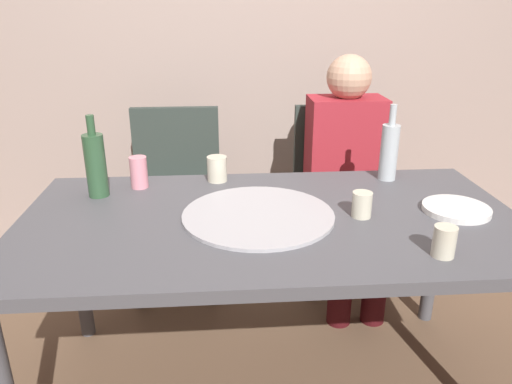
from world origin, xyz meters
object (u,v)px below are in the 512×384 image
Objects in this scene: pizza_tray at (258,215)px; soda_can at (139,172)px; plate_stack at (456,209)px; tumbler_far at (362,205)px; chair_left at (177,188)px; wine_bottle at (96,164)px; chair_right at (339,184)px; dining_table at (271,235)px; wine_glass at (444,241)px; beer_bottle at (389,151)px; tumbler_near at (217,169)px; guest_in_sweater at (348,170)px.

soda_can is (-0.44, 0.31, 0.05)m from pizza_tray.
plate_stack is (1.11, -0.32, -0.05)m from soda_can.
chair_left is at bearing 128.73° from tumbler_far.
wine_bottle is at bearing 157.63° from pizza_tray.
chair_left is at bearing 0.00° from chair_right.
plate_stack is at bearing -0.70° from pizza_tray.
dining_table is 18.64× the size of wine_glass.
beer_bottle is at bearing 85.49° from wine_glass.
dining_table is 0.42m from tumbler_near.
chair_right is (0.49, 0.84, -0.21)m from pizza_tray.
pizza_tray is 5.92× the size of tumbler_far.
tumbler_far is at bearing -3.67° from pizza_tray.
beer_bottle is 0.38m from plate_stack.
beer_bottle is (0.55, 0.33, 0.11)m from pizza_tray.
pizza_tray is at bearing 112.52° from chair_left.
chair_left is (0.22, 0.60, -0.33)m from wine_bottle.
tumbler_near is 0.71m from guest_in_sweater.
wine_glass is (0.50, -0.30, 0.04)m from pizza_tray.
dining_table is 7.43× the size of plate_stack.
guest_in_sweater is at bearing 22.24° from soda_can.
tumbler_near is at bearing 37.49° from chair_right.
pizza_tray is at bearing 179.30° from plate_stack.
wine_glass is at bearing -33.83° from dining_table.
chair_right reaches higher than plate_stack.
soda_can reaches higher than tumbler_far.
dining_table is at bearing 1.17° from pizza_tray.
guest_in_sweater is (1.06, 0.45, -0.20)m from wine_bottle.
guest_in_sweater is at bearing 57.24° from dining_table.
chair_left is (-0.85, 1.14, -0.25)m from wine_glass.
beer_bottle reaches higher than tumbler_far.
tumbler_near is 0.44× the size of plate_stack.
wine_glass reaches higher than tumbler_far.
pizza_tray is 0.68m from plate_stack.
guest_in_sweater is (0.49, 0.69, -0.09)m from pizza_tray.
wine_bottle is 2.48× the size of soda_can.
beer_bottle reaches higher than chair_right.
tumbler_far is (0.34, -0.02, 0.04)m from pizza_tray.
guest_in_sweater is at bearing 27.63° from tumbler_near.
plate_stack is (0.64, -0.01, 0.08)m from dining_table.
dining_table is 0.69m from wine_bottle.
dining_table is at bearing 179.18° from plate_stack.
beer_bottle is 2.49× the size of soda_can.
chair_left reaches higher than tumbler_near.
tumbler_far is 0.96× the size of wine_glass.
plate_stack is 0.19× the size of guest_in_sweater.
plate_stack is (1.25, -0.24, -0.11)m from wine_bottle.
tumbler_near reaches higher than plate_stack.
soda_can is 1.16m from plate_stack.
beer_bottle reaches higher than tumbler_near.
guest_in_sweater reaches higher than chair_right.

